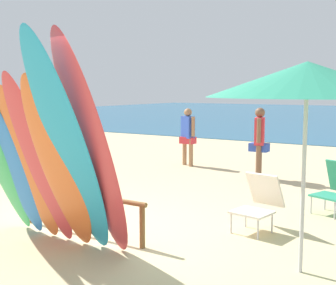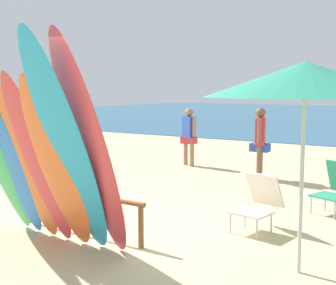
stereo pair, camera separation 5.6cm
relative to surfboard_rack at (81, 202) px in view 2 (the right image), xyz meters
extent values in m
plane|color=#D3BC8C|center=(0.00, 14.00, -0.45)|extent=(60.00, 60.00, 0.00)
cylinder|color=brown|center=(-1.01, 0.00, -0.17)|extent=(0.07, 0.07, 0.55)
cylinder|color=brown|center=(1.01, 0.00, -0.17)|extent=(0.07, 0.07, 0.55)
cylinder|color=brown|center=(0.00, 0.00, 0.11)|extent=(2.13, 0.06, 0.06)
ellipsoid|color=#337AD1|center=(-0.61, -0.61, 0.54)|extent=(0.57, 0.86, 1.98)
ellipsoid|color=orange|center=(-0.29, -0.63, 0.57)|extent=(0.60, 0.83, 2.04)
ellipsoid|color=#D13D42|center=(-0.01, -0.70, 0.65)|extent=(0.56, 0.96, 2.19)
ellipsoid|color=orange|center=(0.32, -0.72, 0.64)|extent=(0.60, 0.98, 2.16)
ellipsoid|color=#289EC6|center=(0.59, -0.82, 0.87)|extent=(0.60, 1.26, 2.63)
ellipsoid|color=#D13D42|center=(0.82, -0.68, 0.87)|extent=(0.65, 1.07, 2.63)
cylinder|color=brown|center=(0.59, 5.10, -0.07)|extent=(0.12, 0.12, 0.76)
cylinder|color=brown|center=(0.69, 4.80, -0.07)|extent=(0.12, 0.12, 0.76)
cube|color=#2D4CB2|center=(0.64, 4.95, 0.25)|extent=(0.41, 0.25, 0.18)
cube|color=#DB333D|center=(0.64, 4.95, 0.61)|extent=(0.31, 0.44, 0.60)
sphere|color=brown|center=(0.64, 4.95, 1.02)|extent=(0.22, 0.22, 0.22)
cylinder|color=brown|center=(0.56, 5.19, 0.65)|extent=(0.09, 0.09, 0.53)
cylinder|color=brown|center=(0.72, 4.71, 0.65)|extent=(0.09, 0.09, 0.53)
cylinder|color=#9E704C|center=(-1.42, 5.56, -0.09)|extent=(0.11, 0.11, 0.72)
cylinder|color=#9E704C|center=(-1.68, 5.69, -0.09)|extent=(0.11, 0.11, 0.72)
cube|color=#DB333D|center=(-1.55, 5.62, 0.22)|extent=(0.39, 0.24, 0.17)
cube|color=#2D4CB2|center=(-1.55, 5.62, 0.55)|extent=(0.42, 0.34, 0.56)
sphere|color=#9E704C|center=(-1.55, 5.62, 0.94)|extent=(0.20, 0.20, 0.20)
cylinder|color=#9E704C|center=(-1.34, 5.52, 0.59)|extent=(0.09, 0.09, 0.50)
cylinder|color=#9E704C|center=(-1.76, 5.73, 0.59)|extent=(0.09, 0.09, 0.50)
cylinder|color=#B7B7BC|center=(2.37, 2.72, -0.31)|extent=(0.02, 0.02, 0.28)
cylinder|color=#B7B7BC|center=(2.77, 2.57, -0.31)|extent=(0.02, 0.02, 0.28)
cylinder|color=#B7B7BC|center=(2.51, 3.07, -0.31)|extent=(0.02, 0.02, 0.28)
cube|color=#2D9370|center=(2.64, 2.82, -0.15)|extent=(0.63, 0.60, 0.03)
cylinder|color=#B7B7BC|center=(1.70, 1.13, -0.31)|extent=(0.02, 0.02, 0.28)
cylinder|color=#B7B7BC|center=(2.12, 1.06, -0.31)|extent=(0.02, 0.02, 0.28)
cylinder|color=#B7B7BC|center=(1.76, 1.50, -0.31)|extent=(0.02, 0.02, 0.28)
cylinder|color=#B7B7BC|center=(2.18, 1.43, -0.31)|extent=(0.02, 0.02, 0.28)
cube|color=silver|center=(1.94, 1.28, -0.15)|extent=(0.57, 0.52, 0.03)
cube|color=silver|center=(2.00, 1.63, 0.11)|extent=(0.54, 0.36, 0.50)
cylinder|color=silver|center=(2.89, 0.30, 0.64)|extent=(0.04, 0.04, 2.17)
cone|color=#2D9370|center=(2.89, 0.30, 1.63)|extent=(2.11, 2.11, 0.37)
camera|label=1|loc=(4.18, -4.44, 1.53)|focal=48.23mm
camera|label=2|loc=(4.22, -4.41, 1.53)|focal=48.23mm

